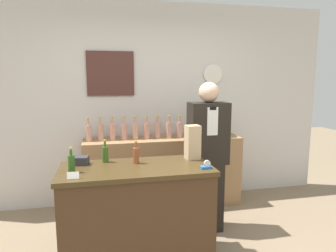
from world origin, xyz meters
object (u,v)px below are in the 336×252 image
at_px(paper_bag, 193,142).
at_px(tape_dispenser, 206,166).
at_px(shopkeeper, 208,158).
at_px(potted_plant, 216,120).

height_order(paper_bag, tape_dispenser, paper_bag).
bearing_deg(paper_bag, shopkeeper, 51.65).
distance_m(potted_plant, tape_dispenser, 1.57).
height_order(shopkeeper, paper_bag, shopkeeper).
xyz_separation_m(paper_bag, tape_dispenser, (0.02, -0.33, -0.14)).
bearing_deg(potted_plant, paper_bag, -121.38).
bearing_deg(tape_dispenser, potted_plant, 65.65).
bearing_deg(potted_plant, shopkeeper, -117.46).
relative_size(potted_plant, tape_dispenser, 4.49).
distance_m(shopkeeper, potted_plant, 0.88).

